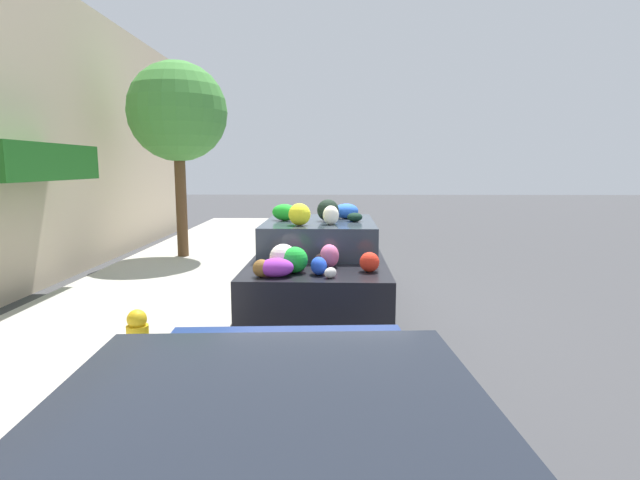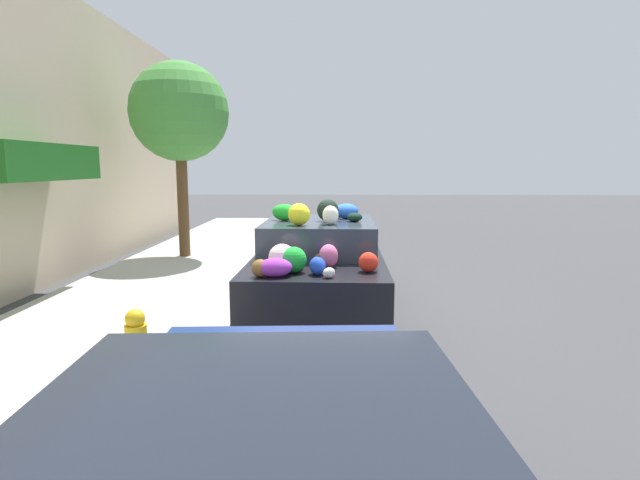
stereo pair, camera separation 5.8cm
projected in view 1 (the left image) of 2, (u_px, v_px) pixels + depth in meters
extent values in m
plane|color=#424244|center=(319.00, 310.00, 7.39)|extent=(60.00, 60.00, 0.00)
cube|color=#B2ADA3|center=(138.00, 305.00, 7.43)|extent=(24.00, 3.20, 0.11)
cube|color=#195919|center=(29.00, 162.00, 7.48)|extent=(2.56, 0.90, 0.55)
cylinder|color=brown|center=(181.00, 202.00, 11.04)|extent=(0.24, 0.24, 2.42)
sphere|color=#47933D|center=(178.00, 112.00, 10.75)|extent=(2.13, 2.13, 2.13)
cylinder|color=gold|center=(139.00, 354.00, 4.62)|extent=(0.20, 0.20, 0.55)
sphere|color=gold|center=(137.00, 319.00, 4.57)|extent=(0.18, 0.18, 0.18)
cube|color=black|center=(320.00, 269.00, 7.30)|extent=(4.28, 1.80, 0.62)
cube|color=#333D47|center=(320.00, 236.00, 7.06)|extent=(1.94, 1.55, 0.43)
cylinder|color=black|center=(277.00, 271.00, 8.68)|extent=(0.62, 0.19, 0.61)
cylinder|color=black|center=(368.00, 272.00, 8.62)|extent=(0.62, 0.19, 0.61)
cylinder|color=black|center=(252.00, 316.00, 6.07)|extent=(0.62, 0.19, 0.61)
cylinder|color=black|center=(381.00, 317.00, 6.02)|extent=(0.62, 0.19, 0.61)
ellipsoid|color=white|center=(331.00, 215.00, 6.51)|extent=(0.19, 0.21, 0.25)
ellipsoid|color=blue|center=(319.00, 266.00, 5.51)|extent=(0.27, 0.23, 0.20)
sphere|color=brown|center=(288.00, 233.00, 8.39)|extent=(0.21, 0.21, 0.17)
ellipsoid|color=pink|center=(290.00, 258.00, 5.82)|extent=(0.34, 0.33, 0.26)
sphere|color=white|center=(283.00, 258.00, 5.69)|extent=(0.44, 0.44, 0.32)
sphere|color=black|center=(321.00, 261.00, 5.92)|extent=(0.21, 0.21, 0.17)
ellipsoid|color=purple|center=(276.00, 268.00, 5.41)|extent=(0.30, 0.41, 0.21)
ellipsoid|color=blue|center=(346.00, 211.00, 7.29)|extent=(0.39, 0.44, 0.22)
sphere|color=white|center=(337.00, 212.00, 7.51)|extent=(0.19, 0.19, 0.16)
sphere|color=pink|center=(270.00, 266.00, 5.62)|extent=(0.20, 0.20, 0.16)
ellipsoid|color=silver|center=(330.00, 273.00, 5.36)|extent=(0.18, 0.18, 0.12)
ellipsoid|color=green|center=(285.00, 212.00, 7.00)|extent=(0.39, 0.46, 0.23)
sphere|color=red|center=(369.00, 262.00, 5.66)|extent=(0.30, 0.30, 0.23)
ellipsoid|color=pink|center=(298.00, 264.00, 5.78)|extent=(0.19, 0.19, 0.14)
ellipsoid|color=black|center=(355.00, 217.00, 6.88)|extent=(0.29, 0.29, 0.13)
sphere|color=olive|center=(262.00, 268.00, 5.40)|extent=(0.26, 0.26, 0.19)
ellipsoid|color=pink|center=(329.00, 256.00, 5.91)|extent=(0.25, 0.24, 0.28)
sphere|color=yellow|center=(300.00, 214.00, 6.43)|extent=(0.39, 0.39, 0.29)
sphere|color=yellow|center=(305.00, 226.00, 8.71)|extent=(0.45, 0.45, 0.32)
sphere|color=white|center=(308.00, 229.00, 8.35)|extent=(0.41, 0.41, 0.30)
sphere|color=olive|center=(286.00, 227.00, 8.68)|extent=(0.39, 0.39, 0.28)
sphere|color=black|center=(352.00, 211.00, 7.61)|extent=(0.22, 0.22, 0.17)
sphere|color=yellow|center=(318.00, 232.00, 8.49)|extent=(0.18, 0.18, 0.18)
sphere|color=black|center=(328.00, 210.00, 6.93)|extent=(0.39, 0.39, 0.30)
ellipsoid|color=purple|center=(357.00, 234.00, 8.11)|extent=(0.34, 0.27, 0.19)
sphere|color=green|center=(295.00, 260.00, 5.62)|extent=(0.36, 0.36, 0.30)
cylinder|color=black|center=(156.00, 466.00, 3.01)|extent=(0.64, 0.21, 0.63)
cylinder|color=black|center=(410.00, 461.00, 3.07)|extent=(0.64, 0.21, 0.63)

